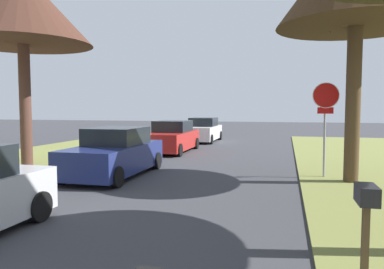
% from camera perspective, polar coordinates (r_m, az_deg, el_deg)
% --- Properties ---
extents(stop_sign_far, '(0.81, 0.27, 2.97)m').
position_cam_1_polar(stop_sign_far, '(12.27, 20.02, 3.76)').
color(stop_sign_far, '#9EA0A5').
rests_on(stop_sign_far, grass_verge_right).
extents(street_tree_left_mid_b, '(4.71, 4.71, 6.88)m').
position_cam_1_polar(street_tree_left_mid_b, '(14.55, -24.87, 17.31)').
color(street_tree_left_mid_b, brown).
rests_on(street_tree_left_mid_b, grass_verge_left).
extents(parked_sedan_navy, '(1.96, 4.41, 1.57)m').
position_cam_1_polar(parked_sedan_navy, '(12.33, -11.88, -2.93)').
color(parked_sedan_navy, navy).
rests_on(parked_sedan_navy, ground).
extents(parked_sedan_red, '(1.96, 4.41, 1.57)m').
position_cam_1_polar(parked_sedan_red, '(18.61, -3.13, -0.47)').
color(parked_sedan_red, red).
rests_on(parked_sedan_red, ground).
extents(parked_sedan_white, '(1.96, 4.41, 1.57)m').
position_cam_1_polar(parked_sedan_white, '(24.31, 1.72, 0.62)').
color(parked_sedan_white, white).
rests_on(parked_sedan_white, ground).
extents(curbside_mailbox, '(0.22, 0.44, 1.27)m').
position_cam_1_polar(curbside_mailbox, '(4.86, 25.45, -10.17)').
color(curbside_mailbox, brown).
rests_on(curbside_mailbox, grass_verge_right).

